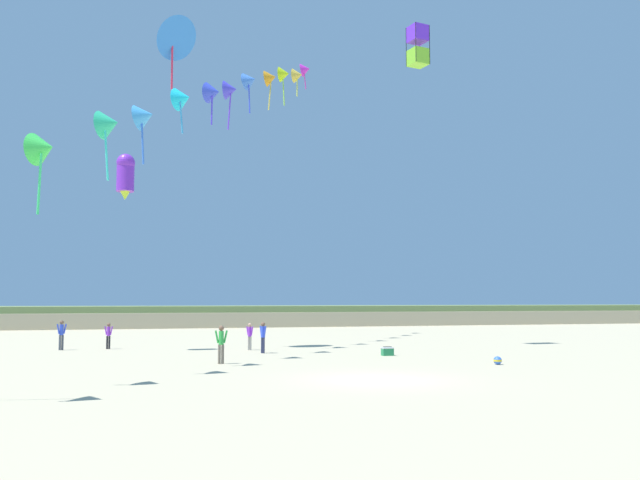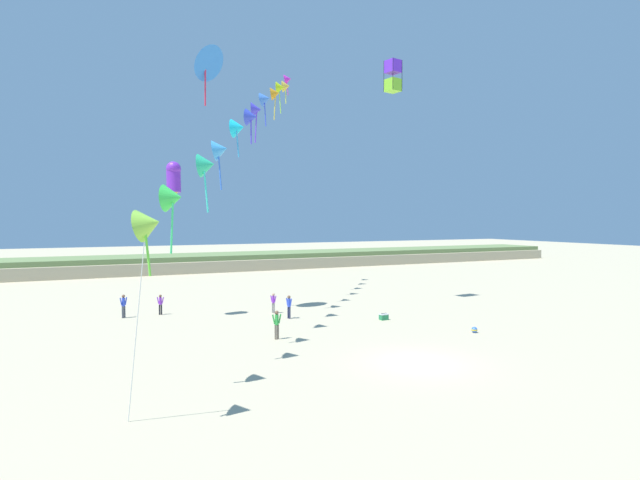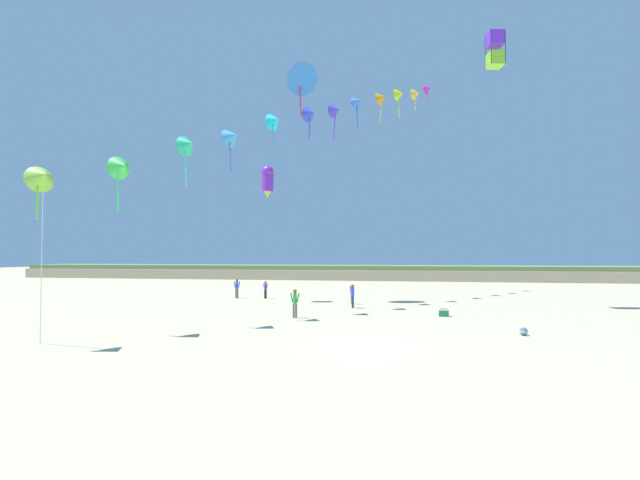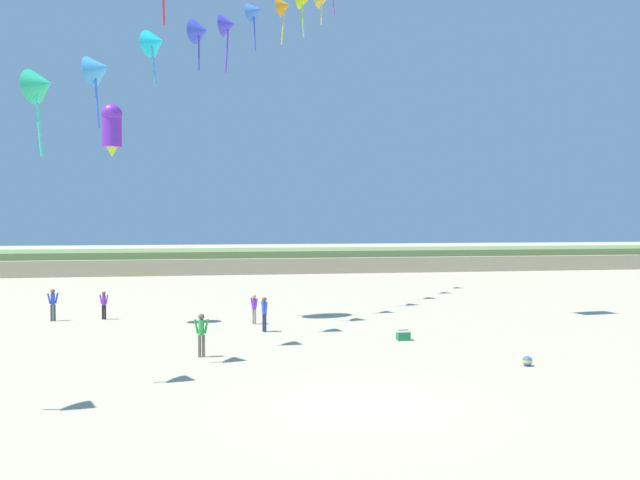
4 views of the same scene
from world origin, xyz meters
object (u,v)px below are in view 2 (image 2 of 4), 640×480
person_near_left (160,303)px  large_kite_mid_trail (393,76)px  large_kite_high_solo (174,179)px  person_far_right (277,323)px  person_mid_center (273,302)px  beach_ball (474,330)px  beach_cooler (384,317)px  person_far_left (123,304)px  large_kite_low_lead (205,61)px  person_near_right (289,305)px

person_near_left → large_kite_mid_trail: (18.30, -2.67, 17.95)m
large_kite_high_solo → person_far_right: bearing=-63.3°
person_mid_center → beach_ball: 14.52m
person_far_right → large_kite_mid_trail: (13.17, 8.03, 17.84)m
beach_cooler → beach_ball: beach_cooler is taller
person_mid_center → person_far_left: size_ratio=0.90×
person_far_right → large_kite_low_lead: large_kite_low_lead is taller
person_far_left → person_mid_center: bearing=-15.2°
person_far_right → large_kite_high_solo: bearing=116.7°
person_far_left → large_kite_high_solo: 9.61m
large_kite_high_solo → beach_cooler: large_kite_high_solo is taller
person_far_right → large_kite_low_lead: (-1.90, 9.81, 17.56)m
person_far_left → large_kite_mid_trail: (20.83, -2.53, 17.84)m
person_near_left → person_near_right: bearing=-33.6°
person_near_left → beach_ball: bearing=-40.4°
person_far_right → large_kite_mid_trail: large_kite_mid_trail is taller
large_kite_high_solo → person_far_left: bearing=150.9°
person_mid_center → person_far_left: bearing=164.8°
person_far_left → person_far_right: (7.66, -10.56, 0.01)m
person_mid_center → beach_ball: (9.06, -11.32, -0.69)m
person_near_right → person_far_right: 6.11m
person_near_left → large_kite_high_solo: 9.19m
person_near_right → large_kite_high_solo: (-7.27, 3.36, 8.86)m
person_far_right → person_mid_center: bearing=71.7°
large_kite_high_solo → person_near_right: bearing=-24.8°
person_near_left → beach_ball: 22.01m
person_far_left → large_kite_high_solo: (3.27, -1.82, 8.85)m
person_near_left → large_kite_mid_trail: 25.77m
person_near_right → person_far_right: bearing=-118.2°
large_kite_mid_trail → large_kite_high_solo: bearing=177.7°
person_near_left → person_near_right: size_ratio=0.91×
person_near_left → large_kite_low_lead: large_kite_low_lead is taller
person_far_left → beach_cooler: bearing=-27.1°
person_near_right → person_far_right: (-2.88, -5.38, 0.02)m
beach_ball → person_far_right: bearing=163.0°
person_far_left → person_far_right: 13.05m
person_far_right → beach_ball: (11.63, -3.55, -0.79)m
large_kite_mid_trail → beach_cooler: (-4.48, -5.85, -18.59)m
person_near_right → person_mid_center: person_near_right is taller
person_near_right → beach_ball: size_ratio=4.53×
person_near_left → beach_ball: (16.76, -14.25, -0.68)m
person_near_left → person_far_left: size_ratio=0.89×
person_far_right → large_kite_high_solo: (-4.39, 8.74, 8.84)m
beach_cooler → large_kite_mid_trail: bearing=52.6°
beach_cooler → beach_ball: bearing=-62.8°
beach_ball → large_kite_high_solo: bearing=142.5°
large_kite_low_lead → beach_ball: 26.43m
person_near_left → large_kite_high_solo: (0.74, -1.96, 8.95)m
person_near_right → person_mid_center: (-0.31, 2.39, -0.08)m
large_kite_high_solo → large_kite_low_lead: bearing=23.4°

